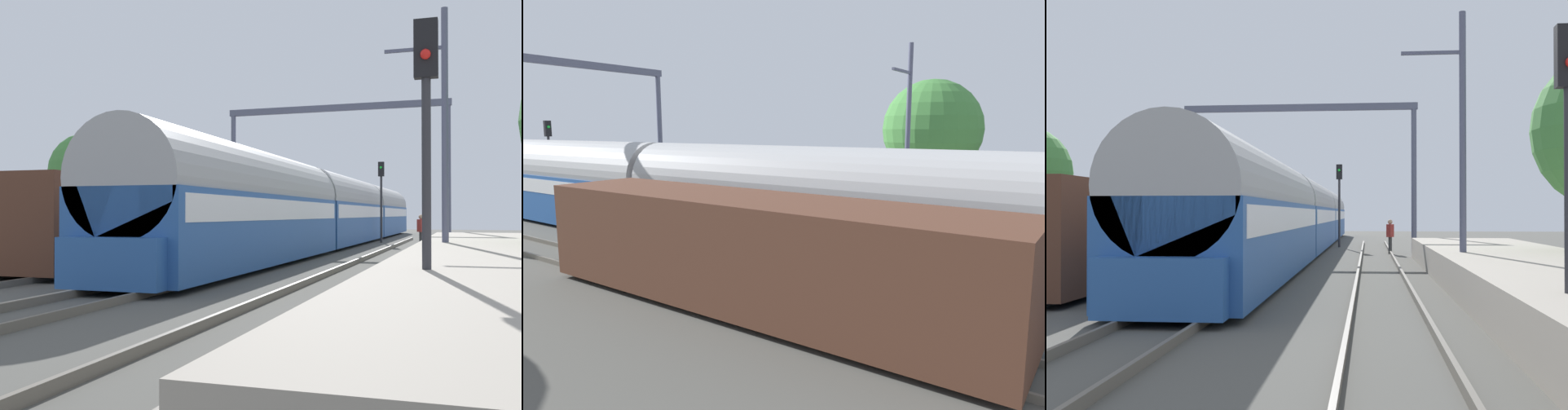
{
  "view_description": "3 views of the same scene",
  "coord_description": "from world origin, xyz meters",
  "views": [
    {
      "loc": [
        7.19,
        -14.94,
        1.74
      ],
      "look_at": [
        0.0,
        6.76,
        2.08
      ],
      "focal_mm": 43.81,
      "sensor_mm": 36.0,
      "label": 1
    },
    {
      "loc": [
        -13.34,
        -2.55,
        4.55
      ],
      "look_at": [
        1.68,
        7.96,
        1.65
      ],
      "focal_mm": 33.46,
      "sensor_mm": 36.0,
      "label": 2
    },
    {
      "loc": [
        3.69,
        -14.48,
        2.04
      ],
      "look_at": [
        0.0,
        24.38,
        2.54
      ],
      "focal_mm": 44.76,
      "sensor_mm": 36.0,
      "label": 3
    }
  ],
  "objects": [
    {
      "name": "person_crossing",
      "position": [
        4.76,
        18.39,
        1.03
      ],
      "size": [
        0.4,
        0.47,
        1.73
      ],
      "rotation": [
        0.0,
        0.0,
        4.24
      ],
      "color": "#363636",
      "rests_on": "ground"
    },
    {
      "name": "catenary_gantry",
      "position": [
        0.0,
        19.92,
        5.63
      ],
      "size": [
        12.5,
        0.28,
        7.86
      ],
      "color": "#54576F",
      "rests_on": "ground"
    },
    {
      "name": "track_far_west",
      "position": [
        -4.05,
        0.0,
        0.08
      ],
      "size": [
        1.52,
        60.0,
        0.16
      ],
      "color": "#676055",
      "rests_on": "ground"
    },
    {
      "name": "passenger_train",
      "position": [
        0.0,
        21.28,
        1.97
      ],
      "size": [
        2.93,
        49.2,
        3.82
      ],
      "color": "#28569E",
      "rests_on": "ground"
    },
    {
      "name": "railway_signal_far",
      "position": [
        1.92,
        24.65,
        3.2
      ],
      "size": [
        0.36,
        0.3,
        4.99
      ],
      "color": "#2D2D33",
      "rests_on": "ground"
    },
    {
      "name": "ground",
      "position": [
        0.0,
        0.0,
        0.0
      ],
      "size": [
        120.0,
        120.0,
        0.0
      ],
      "primitive_type": "plane",
      "color": "#504F49"
    },
    {
      "name": "freight_car",
      "position": [
        -4.05,
        4.92,
        1.47
      ],
      "size": [
        2.8,
        13.0,
        2.7
      ],
      "color": "#563323",
      "rests_on": "ground"
    },
    {
      "name": "platform",
      "position": [
        7.87,
        2.0,
        0.45
      ],
      "size": [
        4.4,
        28.0,
        0.9
      ],
      "color": "#A39989",
      "rests_on": "ground"
    },
    {
      "name": "railway_signal_near",
      "position": [
        6.54,
        -4.9,
        3.05
      ],
      "size": [
        0.36,
        0.3,
        4.74
      ],
      "color": "#2D2D33",
      "rests_on": "ground"
    },
    {
      "name": "tree_west_background",
      "position": [
        -12.52,
        14.85,
        3.99
      ],
      "size": [
        4.34,
        4.34,
        6.18
      ],
      "color": "#4C3826",
      "rests_on": "ground"
    },
    {
      "name": "track_west",
      "position": [
        0.0,
        0.0,
        0.08
      ],
      "size": [
        1.52,
        60.0,
        0.16
      ],
      "color": "#676055",
      "rests_on": "ground"
    },
    {
      "name": "track_east",
      "position": [
        4.05,
        0.0,
        0.08
      ],
      "size": [
        1.52,
        60.0,
        0.16
      ],
      "color": "#676055",
      "rests_on": "ground"
    },
    {
      "name": "catenary_pole_east_mid",
      "position": [
        6.4,
        4.97,
        4.15
      ],
      "size": [
        1.9,
        0.2,
        8.0
      ],
      "color": "#54576F",
      "rests_on": "ground"
    }
  ]
}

